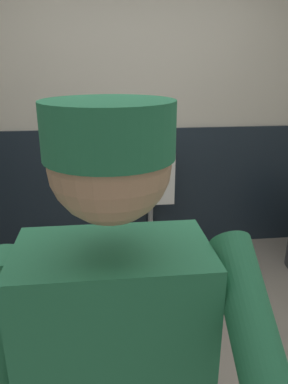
{
  "coord_description": "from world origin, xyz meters",
  "views": [
    {
      "loc": [
        -0.28,
        -1.57,
        1.71
      ],
      "look_at": [
        -0.14,
        -0.29,
        1.25
      ],
      "focal_mm": 34.24,
      "sensor_mm": 36.0,
      "label": 1
    }
  ],
  "objects": [
    {
      "name": "wall_back",
      "position": [
        0.0,
        1.73,
        1.36
      ],
      "size": [
        4.27,
        0.12,
        2.72
      ],
      "primitive_type": "cube",
      "color": "beige",
      "rests_on": "ground_plane"
    },
    {
      "name": "urinal_solo",
      "position": [
        0.14,
        1.51,
        0.78
      ],
      "size": [
        0.4,
        0.34,
        1.24
      ],
      "color": "white",
      "rests_on": "ground_plane"
    },
    {
      "name": "ground_plane",
      "position": [
        0.0,
        0.0,
        -0.02
      ],
      "size": [
        4.27,
        3.95,
        0.04
      ],
      "primitive_type": "cube",
      "color": "gray"
    },
    {
      "name": "wainscot_band_back",
      "position": [
        0.0,
        1.66,
        0.58
      ],
      "size": [
        3.67,
        0.03,
        1.15
      ],
      "primitive_type": "cube",
      "color": "#19232D",
      "rests_on": "ground_plane"
    }
  ]
}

